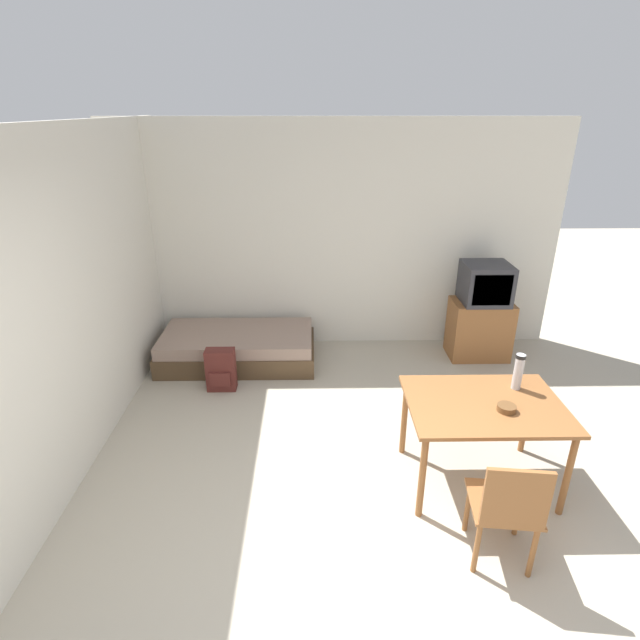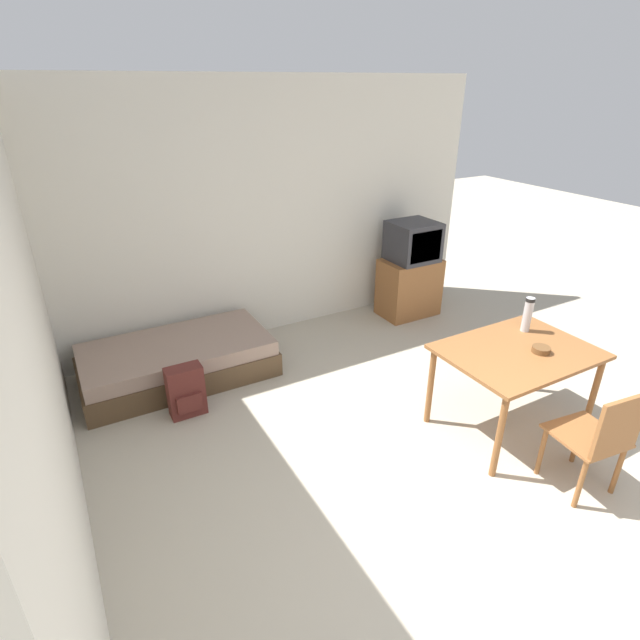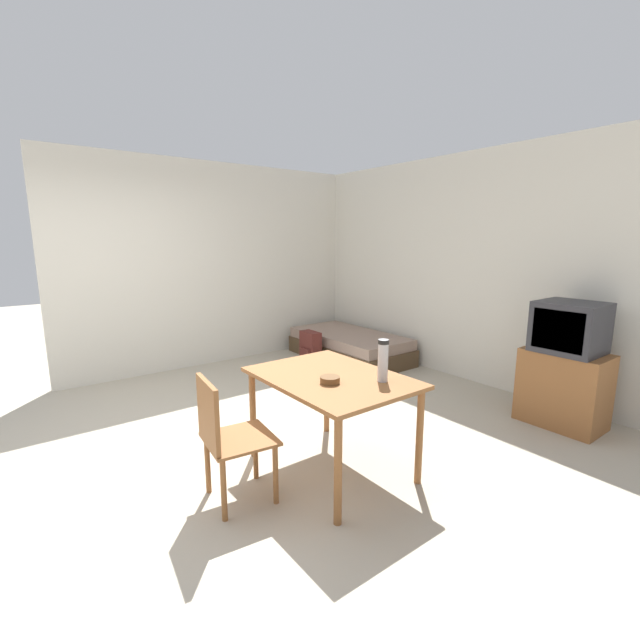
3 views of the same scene
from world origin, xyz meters
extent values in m
plane|color=#B2A893|center=(0.00, 0.00, 0.00)|extent=(20.00, 20.00, 0.00)
cube|color=silver|center=(0.00, 3.66, 1.35)|extent=(5.33, 0.06, 2.70)
cube|color=silver|center=(-2.20, 1.82, 1.35)|extent=(0.06, 4.63, 2.70)
cube|color=#4C3823|center=(-1.17, 3.09, 0.12)|extent=(1.79, 0.92, 0.23)
cube|color=gray|center=(-1.17, 3.09, 0.30)|extent=(1.73, 0.89, 0.14)
cube|color=brown|center=(1.70, 3.20, 0.35)|extent=(0.69, 0.46, 0.70)
cube|color=#2D2D33|center=(1.70, 3.20, 0.93)|extent=(0.52, 0.49, 0.46)
cube|color=black|center=(1.70, 2.96, 0.93)|extent=(0.43, 0.01, 0.36)
cube|color=brown|center=(1.02, 1.00, 0.72)|extent=(1.17, 0.86, 0.03)
cylinder|color=brown|center=(0.49, 0.63, 0.35)|extent=(0.05, 0.05, 0.70)
cylinder|color=brown|center=(1.54, 0.63, 0.35)|extent=(0.05, 0.05, 0.70)
cylinder|color=brown|center=(0.49, 1.37, 0.35)|extent=(0.05, 0.05, 0.70)
cylinder|color=brown|center=(1.54, 1.37, 0.35)|extent=(0.05, 0.05, 0.70)
cube|color=brown|center=(0.94, 0.29, 0.42)|extent=(0.47, 0.47, 0.02)
cube|color=brown|center=(0.92, 0.10, 0.64)|extent=(0.39, 0.08, 0.42)
cylinder|color=brown|center=(1.14, 0.44, 0.21)|extent=(0.04, 0.04, 0.41)
cylinder|color=brown|center=(0.79, 0.48, 0.21)|extent=(0.04, 0.04, 0.41)
cylinder|color=brown|center=(1.09, 0.10, 0.21)|extent=(0.04, 0.04, 0.41)
cylinder|color=brown|center=(0.75, 0.14, 0.21)|extent=(0.04, 0.04, 0.41)
cylinder|color=#B7B7BC|center=(1.32, 1.21, 0.88)|extent=(0.07, 0.07, 0.30)
cylinder|color=black|center=(1.32, 1.21, 1.02)|extent=(0.08, 0.08, 0.03)
cylinder|color=brown|center=(1.13, 0.89, 0.76)|extent=(0.14, 0.14, 0.05)
cube|color=#56231E|center=(-1.26, 2.47, 0.23)|extent=(0.31, 0.16, 0.46)
cube|color=#56231E|center=(-1.26, 2.37, 0.16)|extent=(0.21, 0.03, 0.16)
camera|label=1|loc=(-0.29, -2.19, 2.79)|focal=28.00mm
camera|label=2|loc=(-1.99, -1.22, 2.63)|focal=28.00mm
camera|label=3|loc=(3.33, -0.86, 1.72)|focal=24.00mm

